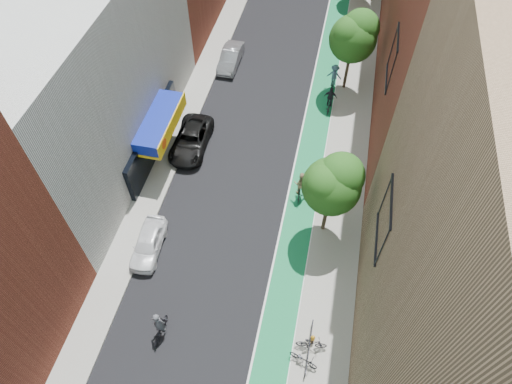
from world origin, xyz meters
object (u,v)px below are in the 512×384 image
Objects in this scene: parked_car_silver at (231,58)px; cyclist_lead at (160,328)px; cyclist_lane_near at (300,187)px; cyclist_lane_mid at (330,102)px; parked_car_white at (148,243)px; cyclist_lane_far at (334,77)px; parked_car_black at (191,140)px; fire_hydrant at (313,339)px.

cyclist_lead reaches higher than parked_car_silver.
cyclist_lane_mid is at bearing -98.79° from cyclist_lane_near.
parked_car_silver is at bearing 85.09° from parked_car_white.
cyclist_lane_far is (0.95, 11.55, 0.06)m from cyclist_lane_near.
parked_car_black is 13.88m from cyclist_lead.
cyclist_lead reaches higher than cyclist_lane_near.
cyclist_lead is 1.01× the size of cyclist_lane_near.
cyclist_lane_far is at bearing 58.51° from parked_car_white.
parked_car_white is at bearing -91.30° from parked_car_black.
cyclist_lane_mid is 18.57m from fire_hydrant.
parked_car_black is 7.69× the size of fire_hydrant.
parked_car_black is 2.27× the size of cyclist_lane_near.
parked_car_silver is (0.45, 18.76, 0.04)m from parked_car_white.
parked_car_white is 5.45m from cyclist_lead.
cyclist_lane_near is at bearing 94.71° from cyclist_lane_far.
cyclist_lane_far reaches higher than fire_hydrant.
cyclist_lane_near is at bearing 102.71° from fire_hydrant.
parked_car_white is 5.90× the size of fire_hydrant.
cyclist_lead is at bearing -66.66° from parked_car_white.
parked_car_silver is at bearing -19.89° from cyclist_lane_mid.
fire_hydrant is at bearing -22.70° from parked_car_white.
cyclist_lane_near is (8.33, -2.82, 0.27)m from parked_car_black.
parked_car_silver is 23.70m from cyclist_lead.
parked_car_silver is 8.94m from cyclist_lane_far.
cyclist_lane_near reaches higher than parked_car_white.
cyclist_lane_mid is at bearing 93.76° from fire_hydrant.
cyclist_lane_mid is at bearing -107.88° from cyclist_lead.
fire_hydrant is at bearing 102.72° from cyclist_lane_far.
cyclist_lane_mid is (6.84, 19.73, 0.02)m from cyclist_lead.
cyclist_lead is (2.45, -13.66, 0.06)m from parked_car_black.
cyclist_lane_far is (6.84, 22.39, 0.27)m from cyclist_lead.
parked_car_white is 0.77× the size of parked_car_black.
cyclist_lead reaches higher than cyclist_lane_far.
parked_car_white is 1.90× the size of cyclist_lane_mid.
cyclist_lane_near reaches higher than cyclist_lane_mid.
cyclist_lane_mid is (8.85, -3.88, 0.08)m from parked_car_silver.
parked_car_black is 2.47× the size of cyclist_lane_mid.
fire_hydrant is (10.07, -22.41, -0.20)m from parked_car_silver.
fire_hydrant is (1.22, -21.19, -0.53)m from cyclist_lane_far.
cyclist_lane_far is at bearing -7.22° from parked_car_silver.
cyclist_lane_far is at bearing -97.39° from cyclist_lane_near.
cyclist_lane_far is (8.85, -1.23, 0.33)m from parked_car_silver.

